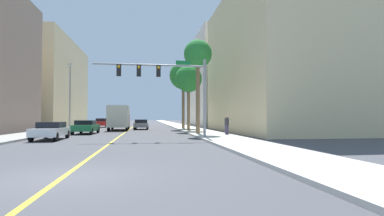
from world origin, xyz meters
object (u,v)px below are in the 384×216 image
street_lamp (70,93)px  palm_far (183,76)px  palm_near (198,56)px  car_white (51,130)px  car_red (102,123)px  delivery_truck (119,117)px  car_green (86,127)px  pedestrian (227,125)px  car_gray (141,124)px  palm_mid (189,79)px  traffic_signal_mast (168,79)px

street_lamp → palm_far: (13.92, 2.65, 2.66)m
palm_near → car_white: bearing=-160.8°
palm_far → car_red: size_ratio=2.21×
street_lamp → delivery_truck: street_lamp is taller
car_green → pedestrian: 13.92m
car_red → car_gray: size_ratio=0.92×
car_green → palm_mid: bearing=16.2°
palm_mid → car_red: (-11.82, 16.49, -5.19)m
palm_far → car_gray: size_ratio=2.04×
car_white → pedestrian: size_ratio=2.72×
palm_mid → car_green: 12.15m
palm_far → car_red: 16.90m
palm_near → palm_mid: palm_near is taller
palm_mid → pedestrian: bearing=-74.4°
car_green → car_red: size_ratio=1.13×
traffic_signal_mast → car_red: bearing=107.3°
car_green → street_lamp: bearing=116.5°
street_lamp → car_gray: size_ratio=1.79×
pedestrian → palm_far: bearing=-102.2°
palm_far → car_white: 21.67m
pedestrian → palm_near: bearing=-55.8°
street_lamp → palm_near: size_ratio=0.91×
car_white → car_green: bearing=-98.8°
car_green → palm_far: bearing=42.0°
palm_far → delivery_truck: size_ratio=1.24×
palm_near → palm_far: size_ratio=0.97×
delivery_truck → palm_far: bearing=9.3°
palm_far → car_green: palm_far is taller
palm_mid → delivery_truck: size_ratio=1.02×
traffic_signal_mast → palm_far: 18.34m
traffic_signal_mast → car_white: traffic_signal_mast is taller
car_red → palm_far: bearing=140.4°
traffic_signal_mast → car_gray: 18.97m
palm_far → delivery_truck: (-8.29, -1.51, -5.56)m
car_green → car_red: bearing=94.9°
traffic_signal_mast → palm_mid: (3.14, 11.36, 1.45)m
palm_near → car_green: bearing=160.9°
street_lamp → car_gray: 9.75m
palm_mid → car_red: palm_mid is taller
delivery_truck → palm_near: bearing=-55.8°
car_white → car_green: car_green is taller
car_gray → delivery_truck: bearing=-140.5°
car_white → car_green: 7.75m
traffic_signal_mast → car_red: (-8.68, 27.84, -3.74)m
traffic_signal_mast → pedestrian: size_ratio=5.07×
car_white → car_red: size_ratio=1.10×
delivery_truck → car_white: bearing=-103.7°
palm_mid → car_red: size_ratio=1.82×
palm_near → palm_far: 12.96m
street_lamp → palm_mid: size_ratio=1.07×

